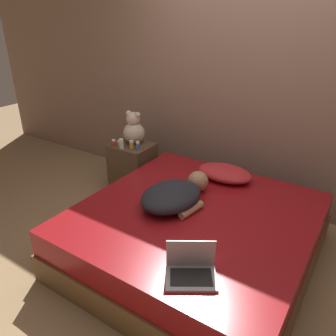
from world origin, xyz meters
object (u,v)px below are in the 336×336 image
person_lying (175,194)px  bottle_red (114,143)px  pillow (225,173)px  laptop (191,269)px  bottle_orange (119,143)px  bottle_clear (121,144)px  bottle_blue (138,146)px  teddy_bear (134,129)px  bottle_amber (131,145)px

person_lying → bottle_red: size_ratio=10.11×
pillow → person_lying: size_ratio=0.70×
laptop → bottle_orange: (-1.58, 1.19, 0.08)m
pillow → bottle_red: (-1.26, -0.12, 0.08)m
bottle_orange → bottle_clear: bearing=-33.0°
person_lying → bottle_blue: bottle_blue is taller
laptop → bottle_red: bearing=111.9°
laptop → bottle_blue: bearing=105.1°
laptop → bottle_orange: size_ratio=6.55×
person_lying → bottle_orange: person_lying is taller
bottle_red → bottle_orange: bottle_red is taller
pillow → bottle_red: 1.27m
bottle_red → bottle_orange: size_ratio=1.32×
pillow → person_lying: person_lying is taller
laptop → teddy_bear: teddy_bear is taller
teddy_bear → bottle_blue: (0.16, -0.14, -0.11)m
person_lying → bottle_amber: bottle_amber is taller
pillow → bottle_blue: size_ratio=5.72×
bottle_amber → bottle_orange: (-0.17, -0.01, -0.02)m
person_lying → bottle_red: person_lying is taller
teddy_bear → bottle_amber: teddy_bear is taller
teddy_bear → bottle_red: size_ratio=4.95×
bottle_red → bottle_orange: 0.06m
person_lying → teddy_bear: bearing=153.2°
pillow → bottle_red: bearing=-174.3°
bottle_clear → pillow: bearing=6.5°
pillow → bottle_clear: bottle_clear is taller
bottle_red → bottle_blue: bottle_blue is taller
person_lying → bottle_blue: 1.00m
bottle_amber → bottle_clear: bottle_clear is taller
teddy_bear → bottle_clear: teddy_bear is taller
pillow → bottle_orange: bottle_orange is taller
bottle_clear → bottle_blue: bearing=19.1°
person_lying → bottle_amber: size_ratio=8.11×
bottle_red → bottle_clear: (0.11, -0.01, 0.02)m
teddy_bear → bottle_red: teddy_bear is taller
teddy_bear → bottle_clear: 0.23m
bottle_blue → person_lying: bearing=-34.8°
teddy_bear → bottle_orange: 0.22m
bottle_red → bottle_amber: bearing=12.7°
bottle_amber → bottle_clear: (-0.09, -0.05, 0.01)m
teddy_bear → bottle_orange: bearing=-119.8°
bottle_amber → bottle_blue: (0.08, 0.01, -0.00)m
bottle_orange → bottle_blue: 0.25m
pillow → bottle_clear: size_ratio=4.97×
bottle_clear → person_lying: bearing=-27.1°
laptop → bottle_red: laptop is taller
pillow → laptop: laptop is taller
person_lying → teddy_bear: teddy_bear is taller
pillow → bottle_clear: (-1.15, -0.13, 0.09)m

